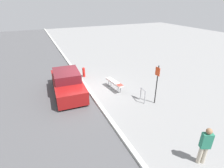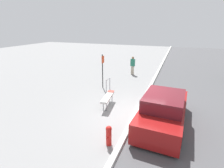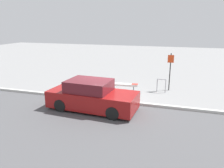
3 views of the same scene
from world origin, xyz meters
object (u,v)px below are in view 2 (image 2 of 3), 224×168
Objects in this scene: sign_post at (103,68)px; parked_car_near at (163,111)px; bike_rack at (108,84)px; fire_hydrant at (109,135)px; pedestrian at (133,65)px; bench at (108,97)px.

parked_car_near is (-3.37, -4.29, -0.73)m from sign_post.
parked_car_near is (-2.94, -3.74, 0.15)m from bike_rack.
parked_car_near is at bearing -128.09° from sign_post.
pedestrian reaches higher than fire_hydrant.
sign_post is 0.53× the size of parked_car_near.
pedestrian is (4.53, -0.46, 0.34)m from bike_rack.
pedestrian is (9.59, 1.62, 0.43)m from fire_hydrant.
fire_hydrant is (-5.48, -2.64, -0.98)m from sign_post.
fire_hydrant is at bearing 145.30° from parked_car_near.
bench is at bearing 22.69° from fire_hydrant.
fire_hydrant is at bearing -164.76° from bench.
sign_post is 3.01× the size of fire_hydrant.
sign_post is at bearing 25.67° from fire_hydrant.
sign_post is at bearing 55.29° from parked_car_near.
fire_hydrant is 2.70m from parked_car_near.
parked_car_near reaches higher than bench.
sign_post is at bearing 52.49° from bike_rack.
bike_rack is at bearing 22.37° from fire_hydrant.
parked_car_near reaches higher than fire_hydrant.
bike_rack is 0.36× the size of sign_post.
bike_rack is at bearing 108.95° from pedestrian.
fire_hydrant is at bearing -157.63° from bike_rack.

